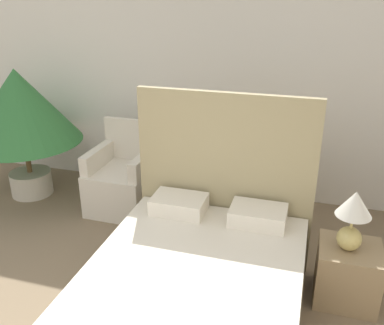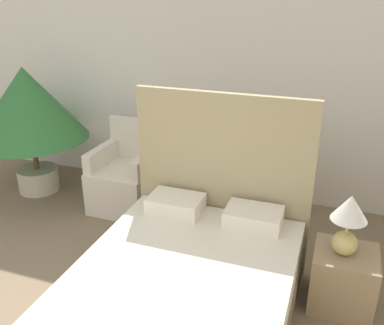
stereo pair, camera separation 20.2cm
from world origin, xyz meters
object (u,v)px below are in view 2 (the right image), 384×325
Objects in this scene: nightstand at (343,279)px; side_table at (167,197)px; armchair_near_window_left at (126,181)px; table_lamp at (348,219)px; armchair_near_window_right at (213,195)px; bed at (185,291)px; potted_palm at (28,107)px.

side_table is (-1.84, 0.85, -0.02)m from nightstand.
armchair_near_window_left is 2.16× the size of side_table.
table_lamp is (2.32, -0.91, 0.47)m from armchair_near_window_left.
armchair_near_window_right is at bearing 146.13° from nightstand.
table_lamp is at bearing -147.53° from nightstand.
potted_palm is (-2.50, 1.53, 0.73)m from bed.
table_lamp reaches higher than armchair_near_window_right.
armchair_near_window_right reaches higher than nightstand.
potted_palm is at bearing 148.43° from bed.
table_lamp is (1.05, 0.62, 0.46)m from bed.
bed is 1.35× the size of potted_palm.
bed is at bearing -31.57° from potted_palm.
potted_palm reaches higher than nightstand.
nightstand is at bearing 30.54° from bed.
potted_palm is 3.09× the size of table_lamp.
nightstand is at bearing -19.83° from armchair_near_window_left.
side_table is (1.73, -0.05, -0.83)m from potted_palm.
bed reaches higher than table_lamp.
table_lamp reaches higher than armchair_near_window_left.
table_lamp is 1.10× the size of side_table.
side_table is (-0.77, 1.49, -0.10)m from bed.
table_lamp is at bearing -14.54° from potted_palm.
armchair_near_window_right is 2.01× the size of nightstand.
bed is at bearing -77.47° from armchair_near_window_right.
armchair_near_window_right is 1.60m from nightstand.
bed is 2.12× the size of armchair_near_window_left.
nightstand is 2.03m from side_table.
table_lamp is at bearing -31.97° from armchair_near_window_right.
table_lamp is at bearing -20.48° from armchair_near_window_left.
armchair_near_window_left is 0.64× the size of potted_palm.
armchair_near_window_left is 1.43m from potted_palm.
nightstand is 0.54m from table_lamp.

